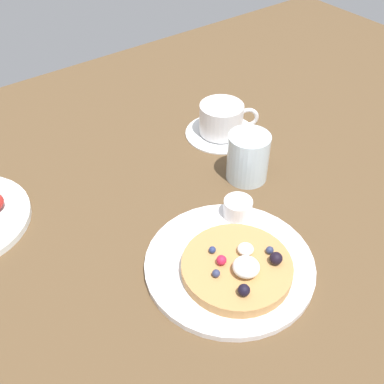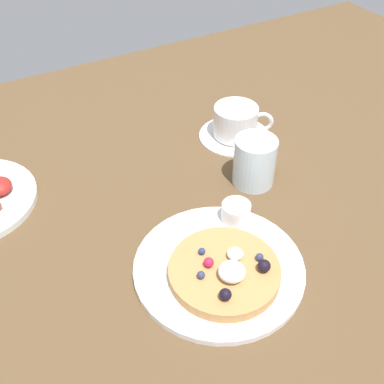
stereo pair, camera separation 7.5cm
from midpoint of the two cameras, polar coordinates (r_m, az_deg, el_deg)
name	(u,v)px [view 2 (the right image)]	position (r cm, az deg, el deg)	size (l,w,h in cm)	color
ground_plane	(157,224)	(81.18, -1.56, -3.98)	(199.65, 120.31, 3.00)	brown
pancake_plate	(219,268)	(72.53, 6.21, -9.14)	(25.68, 25.68, 1.06)	white
pancake_with_berries	(225,271)	(70.10, 7.10, -9.54)	(16.35, 16.35, 4.11)	tan
syrup_ramekin	(236,212)	(78.01, 8.03, -2.49)	(4.75, 4.75, 3.15)	white
coffee_saucer	(235,135)	(99.18, 7.28, 6.69)	(14.57, 14.57, 0.65)	white
coffee_cup	(236,121)	(97.25, 7.55, 8.39)	(10.75, 9.28, 6.16)	white
water_glass	(255,162)	(85.56, 10.05, 3.45)	(7.56, 7.56, 9.03)	silver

